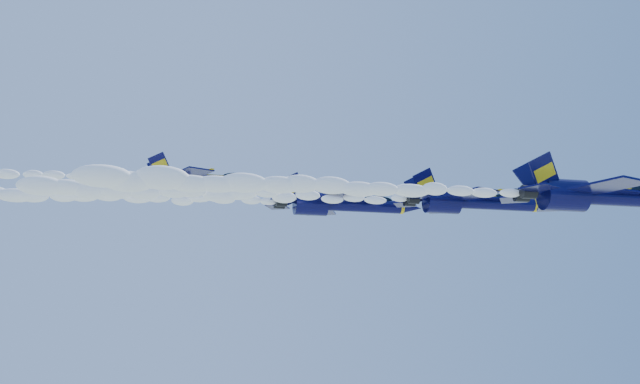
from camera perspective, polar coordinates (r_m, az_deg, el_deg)
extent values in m
cylinder|color=#080736|center=(85.85, 19.30, -0.37)|extent=(9.64, 1.61, 1.61)
ellipsoid|color=#080736|center=(82.44, 15.33, -0.19)|extent=(1.67, 2.89, 6.86)
cube|color=#080736|center=(79.77, 18.00, 0.40)|extent=(5.74, 6.81, 0.19)
cube|color=#080736|center=(87.05, 15.12, -0.79)|extent=(5.74, 6.81, 0.19)
cube|color=gold|center=(80.58, 18.91, 0.42)|extent=(2.58, 5.36, 0.11)
cube|color=gold|center=(87.78, 15.98, -0.76)|extent=(2.58, 5.36, 0.11)
cube|color=#080736|center=(80.73, 14.17, 1.20)|extent=(3.49, 1.10, 3.76)
cube|color=#080736|center=(82.68, 13.46, 0.85)|extent=(3.49, 1.10, 3.76)
cylinder|color=black|center=(80.12, 13.21, -0.01)|extent=(1.29, 1.18, 1.18)
cylinder|color=black|center=(81.34, 12.78, -0.21)|extent=(1.29, 1.18, 1.18)
cube|color=gold|center=(84.35, 17.41, 0.29)|extent=(11.78, 0.37, 0.09)
ellipsoid|color=white|center=(74.31, -0.52, 0.41)|extent=(37.58, 2.09, 1.88)
cylinder|color=#080736|center=(95.60, 11.19, -0.71)|extent=(8.62, 1.44, 1.44)
ellipsoid|color=#080736|center=(93.30, 7.82, -0.58)|extent=(1.49, 2.58, 6.13)
cone|color=#080736|center=(98.00, 14.16, -0.85)|extent=(2.49, 1.44, 1.44)
cylinder|color=gold|center=(97.48, 13.56, -0.82)|extent=(0.34, 1.49, 1.49)
ellipsoid|color=black|center=(96.42, 12.06, -0.34)|extent=(3.45, 1.12, 0.95)
cube|color=gold|center=(96.36, 12.07, -0.50)|extent=(4.02, 0.96, 0.17)
cube|color=#080736|center=(90.46, 9.70, -0.13)|extent=(5.13, 6.08, 0.17)
cube|color=#080736|center=(97.42, 7.96, -1.04)|extent=(5.13, 6.08, 0.17)
cube|color=gold|center=(91.01, 10.47, -0.11)|extent=(2.31, 4.80, 0.10)
cube|color=gold|center=(97.92, 8.69, -1.02)|extent=(2.31, 4.80, 0.10)
cube|color=#080736|center=(91.96, 6.79, 0.50)|extent=(3.12, 0.99, 3.36)
cube|color=#080736|center=(93.80, 6.37, 0.24)|extent=(3.12, 0.99, 3.36)
cylinder|color=black|center=(91.58, 6.00, -0.44)|extent=(1.15, 1.05, 1.05)
cylinder|color=black|center=(92.73, 5.75, -0.59)|extent=(1.15, 1.05, 1.05)
cube|color=gold|center=(94.62, 9.59, -0.19)|extent=(10.53, 0.34, 0.08)
ellipsoid|color=white|center=(87.82, -6.10, -0.10)|extent=(37.58, 1.87, 1.68)
cylinder|color=#080736|center=(96.30, 2.80, -0.88)|extent=(8.39, 1.40, 1.40)
ellipsoid|color=#080736|center=(94.87, -0.61, -0.76)|extent=(1.45, 2.52, 5.97)
cone|color=#080736|center=(97.90, 5.85, -1.02)|extent=(2.42, 1.40, 1.40)
cylinder|color=gold|center=(97.55, 5.23, -0.99)|extent=(0.33, 1.45, 1.45)
ellipsoid|color=black|center=(96.88, 3.70, -0.52)|extent=(3.36, 1.09, 0.92)
cube|color=gold|center=(96.82, 3.70, -0.68)|extent=(3.92, 0.93, 0.17)
cube|color=#080736|center=(91.70, 0.92, -0.33)|extent=(5.00, 5.93, 0.17)
cube|color=#080736|center=(98.81, -0.13, -1.19)|extent=(5.00, 5.93, 0.17)
cube|color=gold|center=(92.04, 1.71, -0.31)|extent=(2.25, 4.67, 0.09)
cube|color=gold|center=(99.13, 0.60, -1.17)|extent=(2.25, 4.67, 0.09)
cube|color=#080736|center=(93.81, -1.70, 0.28)|extent=(3.04, 0.96, 3.27)
cube|color=#080736|center=(95.69, -1.94, 0.04)|extent=(3.04, 0.96, 3.27)
cylinder|color=black|center=(93.63, -2.48, -0.62)|extent=(1.12, 1.03, 1.03)
cylinder|color=black|center=(94.80, -2.62, -0.76)|extent=(1.12, 1.03, 1.03)
cube|color=gold|center=(95.72, 1.19, -0.38)|extent=(10.26, 0.33, 0.07)
ellipsoid|color=white|center=(92.66, -14.33, -0.28)|extent=(37.58, 1.82, 1.64)
cylinder|color=#080736|center=(103.25, -6.21, 0.69)|extent=(7.76, 1.29, 1.29)
ellipsoid|color=#080736|center=(102.75, -9.22, 0.81)|extent=(1.35, 2.33, 5.52)
cone|color=#080736|center=(103.94, -3.47, 0.55)|extent=(2.24, 1.29, 1.29)
cylinder|color=gold|center=(103.78, -4.04, 0.58)|extent=(0.30, 1.35, 1.35)
ellipsoid|color=black|center=(103.57, -5.40, 1.00)|extent=(3.11, 1.01, 0.85)
cube|color=gold|center=(103.51, -5.40, 0.86)|extent=(3.62, 0.86, 0.16)
cube|color=#080736|center=(99.52, -8.18, 1.23)|extent=(4.62, 5.48, 0.16)
cube|color=#080736|center=(106.23, -8.52, 0.39)|extent=(4.62, 5.48, 0.16)
cube|color=gold|center=(99.65, -7.49, 1.24)|extent=(2.08, 4.32, 0.09)
cube|color=gold|center=(106.35, -7.87, 0.40)|extent=(2.08, 4.32, 0.09)
cube|color=#080736|center=(102.07, -10.22, 1.71)|extent=(2.81, 0.89, 3.02)
cube|color=#080736|center=(103.83, -10.28, 1.47)|extent=(2.81, 0.89, 3.02)
cylinder|color=black|center=(102.05, -10.89, 0.94)|extent=(1.04, 0.95, 0.95)
cylinder|color=black|center=(103.14, -10.92, 0.80)|extent=(1.04, 0.95, 0.95)
cube|color=gold|center=(103.13, -7.63, 1.12)|extent=(9.49, 0.30, 0.07)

